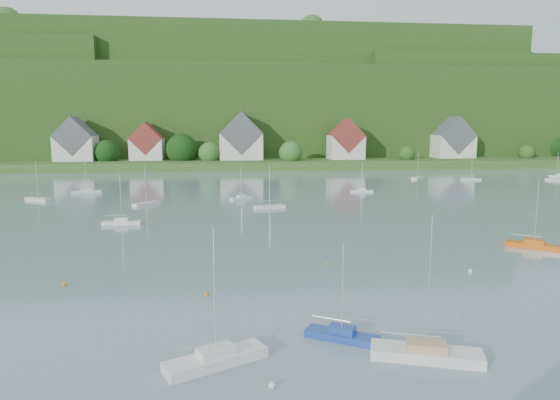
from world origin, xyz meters
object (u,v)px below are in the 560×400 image
near_sailboat_1 (342,334)px  near_sailboat_3 (216,358)px  near_sailboat_2 (426,352)px  near_sailboat_5 (534,245)px

near_sailboat_1 → near_sailboat_3: (-8.81, -2.77, 0.06)m
near_sailboat_1 → near_sailboat_3: 9.23m
near_sailboat_2 → near_sailboat_5: near_sailboat_2 is taller
near_sailboat_1 → near_sailboat_2: (4.76, -3.51, 0.07)m
near_sailboat_5 → near_sailboat_2: bearing=-92.6°
near_sailboat_5 → near_sailboat_1: bearing=-101.4°
near_sailboat_1 → near_sailboat_3: size_ratio=0.78×
near_sailboat_3 → near_sailboat_5: 46.83m
near_sailboat_1 → near_sailboat_5: bearing=68.9°
near_sailboat_1 → near_sailboat_5: (30.01, 23.42, 0.05)m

